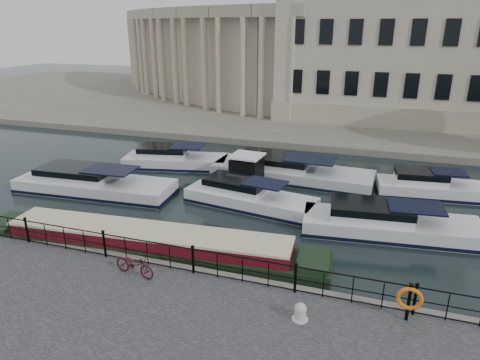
% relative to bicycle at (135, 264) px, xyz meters
% --- Properties ---
extents(ground_plane, '(160.00, 160.00, 0.00)m').
position_rel_bicycle_xyz_m(ground_plane, '(2.08, 3.09, -1.02)').
color(ground_plane, black).
rests_on(ground_plane, ground).
extents(far_bank, '(120.00, 42.00, 0.55)m').
position_rel_bicycle_xyz_m(far_bank, '(2.08, 42.09, -0.74)').
color(far_bank, '#6B665B').
rests_on(far_bank, ground_plane).
extents(railing, '(24.14, 0.14, 1.22)m').
position_rel_bicycle_xyz_m(railing, '(2.08, 0.84, 0.18)').
color(railing, black).
rests_on(railing, near_quay).
extents(civic_building, '(53.55, 31.84, 16.85)m').
position_rel_bicycle_xyz_m(civic_building, '(1.08, 37.80, 6.02)').
color(civic_building, '#ADA38C').
rests_on(civic_building, far_bank).
extents(bicycle, '(1.86, 0.89, 0.94)m').
position_rel_bicycle_xyz_m(bicycle, '(0.00, 0.00, 0.00)').
color(bicycle, '#430C14').
rests_on(bicycle, near_quay).
extents(mooring_bollard, '(0.54, 0.54, 0.61)m').
position_rel_bicycle_xyz_m(mooring_bollard, '(6.55, -0.62, -0.18)').
color(mooring_bollard, '#BCBCB7').
rests_on(mooring_bollard, near_quay).
extents(life_ring_post, '(0.83, 0.21, 1.35)m').
position_rel_bicycle_xyz_m(life_ring_post, '(9.86, 0.39, 0.38)').
color(life_ring_post, black).
rests_on(life_ring_post, near_quay).
extents(narrowboat, '(16.22, 3.39, 1.59)m').
position_rel_bicycle_xyz_m(narrowboat, '(-0.88, 2.46, -0.65)').
color(narrowboat, black).
rests_on(narrowboat, ground_plane).
extents(harbour_hut, '(2.76, 2.36, 2.16)m').
position_rel_bicycle_xyz_m(harbour_hut, '(0.77, 11.85, -0.07)').
color(harbour_hut, '#6B665B').
rests_on(harbour_hut, ground_plane).
extents(cabin_cruisers, '(27.76, 10.05, 1.99)m').
position_rel_bicycle_xyz_m(cabin_cruisers, '(1.25, 11.11, -0.65)').
color(cabin_cruisers, silver).
rests_on(cabin_cruisers, ground_plane).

